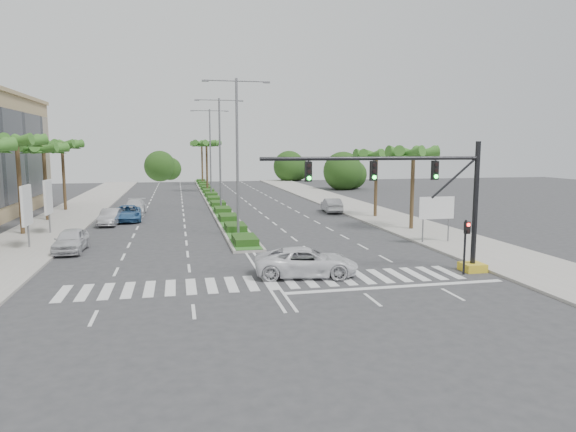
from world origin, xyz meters
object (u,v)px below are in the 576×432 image
at_px(car_parked_b, 110,217).
at_px(car_parked_d, 135,207).
at_px(car_parked_a, 71,240).
at_px(car_crossing, 306,262).
at_px(car_right, 332,205).
at_px(car_parked_c, 128,213).

bearing_deg(car_parked_b, car_parked_d, 82.83).
xyz_separation_m(car_parked_a, car_crossing, (13.65, -9.54, -0.00)).
height_order(car_parked_d, car_right, car_parked_d).
xyz_separation_m(car_crossing, car_right, (9.33, 25.92, -0.02)).
bearing_deg(car_parked_c, car_parked_a, -103.13).
bearing_deg(car_parked_b, car_parked_a, -89.99).
relative_size(car_parked_d, car_crossing, 0.94).
bearing_deg(car_parked_d, car_right, -6.14).
xyz_separation_m(car_parked_a, car_parked_d, (2.62, 19.04, -0.02)).
height_order(car_crossing, car_right, car_crossing).
bearing_deg(car_parked_c, car_crossing, -68.19).
distance_m(car_parked_b, car_parked_d, 7.29).
bearing_deg(car_parked_d, car_parked_c, -91.92).
distance_m(car_parked_a, car_parked_c, 14.33).
distance_m(car_parked_b, car_crossing, 24.88).
bearing_deg(car_parked_d, car_parked_b, -100.99).
xyz_separation_m(car_parked_d, car_right, (20.36, -2.67, -0.01)).
distance_m(car_parked_a, car_parked_b, 11.96).
relative_size(car_parked_a, car_parked_b, 1.04).
bearing_deg(car_parked_a, car_parked_d, 83.28).
bearing_deg(car_parked_a, car_crossing, -33.83).
relative_size(car_parked_c, car_crossing, 0.96).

